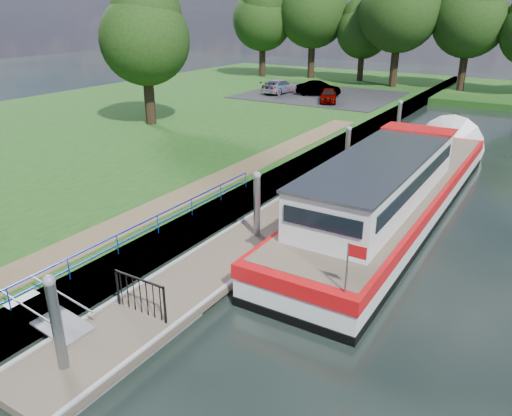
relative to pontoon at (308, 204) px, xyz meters
The scene contains 16 objects.
ground 13.00m from the pontoon, 90.00° to the right, with size 160.00×160.00×0.00m, color black.
riverbank 18.11m from the pontoon, behind, with size 32.00×90.00×0.78m, color #1A4313.
bank_edge 3.25m from the pontoon, 141.89° to the left, with size 1.10×90.00×0.78m, color #473D2D.
footpath 6.69m from the pontoon, 131.35° to the right, with size 1.60×40.00×0.05m, color brown.
carpark 27.32m from the pontoon, 113.75° to the left, with size 14.00×12.00×0.06m, color black.
blue_fence 10.43m from the pontoon, 105.38° to the right, with size 0.04×18.04×0.72m.
pontoon is the anchor object (origin of this frame).
mooring_piles 1.10m from the pontoon, ahead, with size 0.30×27.30×3.55m.
gangway 12.64m from the pontoon, 98.42° to the right, with size 2.58×1.00×0.92m.
gate_panel 10.84m from the pontoon, 90.00° to the right, with size 1.85×0.05×1.15m.
barge 4.14m from the pontoon, 27.02° to the left, with size 4.36×21.15×4.78m.
horizon_trees 36.55m from the pontoon, 92.58° to the left, with size 54.38×10.03×12.87m.
bank_tree_a 18.78m from the pontoon, 156.11° to the left, with size 6.12×6.12×9.72m.
car_a 23.30m from the pontoon, 111.82° to the left, with size 1.41×3.52×1.20m, color #999999.
car_b 26.79m from the pontoon, 114.10° to the left, with size 1.41×4.04×1.33m, color #999999.
car_c 28.01m from the pontoon, 121.74° to the left, with size 1.83×4.49×1.30m, color #999999.
Camera 1 is at (9.15, -6.42, 8.52)m, focal length 35.00 mm.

